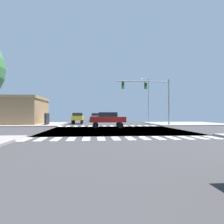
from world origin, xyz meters
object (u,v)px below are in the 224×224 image
object	(u,v)px
traffic_signal_mast	(149,91)
street_lamp	(147,96)
sedan_nearside_1	(78,117)
sedan_farside_2	(95,116)
sedan_queued_4	(108,119)
sedan_crossing_3	(95,116)

from	to	relation	value
traffic_signal_mast	street_lamp	world-z (taller)	street_lamp
sedan_nearside_1	sedan_farside_2	size ratio (longest dim) A/B	1.00
traffic_signal_mast	sedan_queued_4	xyz separation A→B (m)	(-6.13, -3.71, -3.88)
traffic_signal_mast	sedan_queued_4	bearing A→B (deg)	-148.78
street_lamp	sedan_farside_2	xyz separation A→B (m)	(-9.69, 11.14, -3.85)
sedan_nearside_1	sedan_farside_2	distance (m)	13.82
sedan_farside_2	sedan_queued_4	bearing A→B (deg)	93.42
traffic_signal_mast	sedan_farside_2	bearing A→B (deg)	110.60
sedan_nearside_1	sedan_crossing_3	xyz separation A→B (m)	(3.00, 21.95, 0.00)
sedan_nearside_1	sedan_queued_4	bearing A→B (deg)	113.24
sedan_nearside_1	sedan_queued_4	world-z (taller)	same
street_lamp	sedan_nearside_1	distance (m)	13.47
traffic_signal_mast	sedan_farside_2	size ratio (longest dim) A/B	1.79
sedan_nearside_1	sedan_queued_4	xyz separation A→B (m)	(4.42, -10.30, 0.00)
street_lamp	sedan_nearside_1	size ratio (longest dim) A/B	1.94
sedan_crossing_3	sedan_queued_4	bearing A→B (deg)	92.52
traffic_signal_mast	sedan_crossing_3	world-z (taller)	traffic_signal_mast
sedan_farside_2	sedan_crossing_3	size ratio (longest dim) A/B	1.00
sedan_farside_2	street_lamp	bearing A→B (deg)	131.02
street_lamp	sedan_farside_2	world-z (taller)	street_lamp
traffic_signal_mast	sedan_nearside_1	distance (m)	13.03
sedan_nearside_1	sedan_farside_2	xyz separation A→B (m)	(3.00, 13.49, 0.00)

